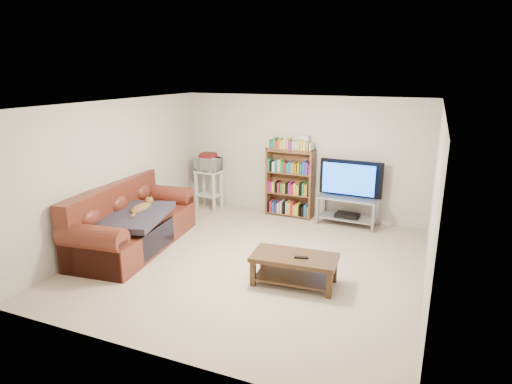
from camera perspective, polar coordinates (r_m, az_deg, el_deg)
The scene contains 19 objects.
floor at distance 6.75m, azimuth -0.51°, elevation -9.16°, with size 5.00×5.00×0.00m, color beige.
ceiling at distance 6.13m, azimuth -0.57°, elevation 11.62°, with size 5.00×5.00×0.00m, color white.
wall_back at distance 8.63m, azimuth 5.94°, elevation 4.74°, with size 5.00×5.00×0.00m, color beige.
wall_front at distance 4.27m, azimuth -13.81°, elevation -7.42°, with size 5.00×5.00×0.00m, color beige.
wall_left at distance 7.63m, azimuth -18.13°, elevation 2.56°, with size 5.00×5.00×0.00m, color beige.
wall_right at distance 5.87m, azimuth 22.58°, elevation -1.74°, with size 5.00×5.00×0.00m, color beige.
sofa at distance 7.47m, azimuth -16.43°, elevation -4.33°, with size 1.33×2.56×1.05m.
blanket at distance 7.15m, azimuth -15.95°, elevation -3.14°, with size 0.95×1.23×0.10m, color #302C38.
cat at distance 7.31m, azimuth -15.08°, elevation -2.15°, with size 0.27×0.67×0.20m, color brown, non-canonical shape.
coffee_table at distance 5.97m, azimuth 5.13°, elevation -9.56°, with size 1.20×0.66×0.42m.
remote at distance 5.85m, azimuth 6.06°, elevation -8.67°, with size 0.19×0.05×0.02m, color black.
tv_stand at distance 8.31m, azimuth 12.12°, elevation -1.86°, with size 1.14×0.56×0.55m.
television at distance 8.17m, azimuth 12.33°, elevation 1.65°, with size 1.19×0.16×0.69m, color black.
dvd_player at distance 8.37m, azimuth 12.05°, elevation -3.06°, with size 0.44×0.31×0.06m, color black.
bookshelf at distance 8.59m, azimuth 4.54°, elevation 1.39°, with size 0.97×0.33×1.38m.
shelf_clutter at distance 8.41m, azimuth 5.32°, elevation 6.46°, with size 0.71×0.22×0.28m.
microwave_stand at distance 9.12m, azimuth -6.33°, elevation 1.03°, with size 0.55×0.42×0.83m.
microwave at distance 9.02m, azimuth -6.41°, elevation 3.75°, with size 0.51×0.35×0.28m, color silver.
game_boxes at distance 8.98m, azimuth -6.45°, elevation 4.79°, with size 0.30×0.27×0.05m, color maroon.
Camera 1 is at (2.38, -5.63, 2.85)m, focal length 30.00 mm.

